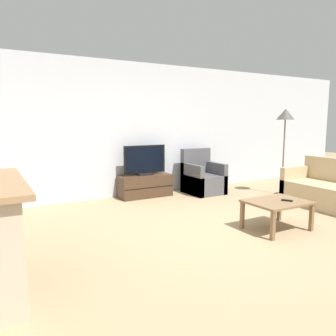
% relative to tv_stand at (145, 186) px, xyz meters
% --- Properties ---
extents(ground_plane, '(24.00, 24.00, 0.00)m').
position_rel_tv_stand_xyz_m(ground_plane, '(0.08, -2.59, -0.22)').
color(ground_plane, '#9E8460').
extents(wall_back, '(12.00, 0.06, 2.70)m').
position_rel_tv_stand_xyz_m(wall_back, '(0.08, 0.29, 1.13)').
color(wall_back, silver).
rests_on(wall_back, ground).
extents(tv_stand, '(1.07, 0.44, 0.45)m').
position_rel_tv_stand_xyz_m(tv_stand, '(0.00, 0.00, 0.00)').
color(tv_stand, '#422D1E').
rests_on(tv_stand, ground).
extents(tv, '(0.90, 0.18, 0.60)m').
position_rel_tv_stand_xyz_m(tv, '(0.00, -0.00, 0.51)').
color(tv, black).
rests_on(tv, tv_stand).
extents(armchair, '(0.70, 0.76, 0.94)m').
position_rel_tv_stand_xyz_m(armchair, '(1.23, -0.27, 0.08)').
color(armchair, '#4C4C51').
rests_on(armchair, ground).
extents(coffee_table, '(0.84, 0.65, 0.42)m').
position_rel_tv_stand_xyz_m(coffee_table, '(0.74, -2.77, 0.14)').
color(coffee_table, brown).
rests_on(coffee_table, ground).
extents(remote, '(0.11, 0.15, 0.02)m').
position_rel_tv_stand_xyz_m(remote, '(0.84, -2.85, 0.20)').
color(remote, black).
rests_on(remote, coffee_table).
extents(floor_lamp, '(0.36, 0.36, 1.78)m').
position_rel_tv_stand_xyz_m(floor_lamp, '(2.59, -1.23, 1.34)').
color(floor_lamp, black).
rests_on(floor_lamp, ground).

